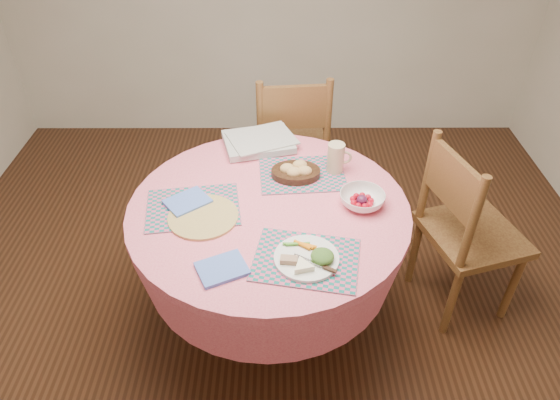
{
  "coord_description": "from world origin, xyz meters",
  "views": [
    {
      "loc": [
        0.05,
        -1.71,
        2.11
      ],
      "look_at": [
        0.05,
        0.0,
        0.78
      ],
      "focal_mm": 32.0,
      "sensor_mm": 36.0,
      "label": 1
    }
  ],
  "objects_px": {
    "dinner_plate": "(309,257)",
    "fruit_bowl": "(362,200)",
    "bread_bowl": "(296,171)",
    "chair_back": "(291,144)",
    "latte_mug": "(336,158)",
    "wicker_trivet": "(203,217)",
    "chair_right": "(464,229)",
    "dining_table": "(269,238)"
  },
  "relations": [
    {
      "from": "dinner_plate",
      "to": "fruit_bowl",
      "type": "xyz_separation_m",
      "value": [
        0.25,
        0.35,
        0.01
      ]
    },
    {
      "from": "dinner_plate",
      "to": "bread_bowl",
      "type": "xyz_separation_m",
      "value": [
        -0.03,
        0.56,
        0.01
      ]
    },
    {
      "from": "chair_back",
      "to": "fruit_bowl",
      "type": "bearing_deg",
      "value": 102.78
    },
    {
      "from": "chair_back",
      "to": "latte_mug",
      "type": "bearing_deg",
      "value": 102.14
    },
    {
      "from": "wicker_trivet",
      "to": "bread_bowl",
      "type": "distance_m",
      "value": 0.5
    },
    {
      "from": "dinner_plate",
      "to": "fruit_bowl",
      "type": "height_order",
      "value": "fruit_bowl"
    },
    {
      "from": "wicker_trivet",
      "to": "dinner_plate",
      "type": "xyz_separation_m",
      "value": [
        0.43,
        -0.26,
        0.02
      ]
    },
    {
      "from": "bread_bowl",
      "to": "fruit_bowl",
      "type": "height_order",
      "value": "bread_bowl"
    },
    {
      "from": "wicker_trivet",
      "to": "fruit_bowl",
      "type": "xyz_separation_m",
      "value": [
        0.68,
        0.09,
        0.02
      ]
    },
    {
      "from": "chair_right",
      "to": "wicker_trivet",
      "type": "xyz_separation_m",
      "value": [
        -1.23,
        -0.2,
        0.25
      ]
    },
    {
      "from": "bread_bowl",
      "to": "latte_mug",
      "type": "xyz_separation_m",
      "value": [
        0.19,
        0.05,
        0.04
      ]
    },
    {
      "from": "wicker_trivet",
      "to": "dining_table",
      "type": "bearing_deg",
      "value": 16.73
    },
    {
      "from": "chair_back",
      "to": "dinner_plate",
      "type": "xyz_separation_m",
      "value": [
        0.04,
        -1.24,
        0.25
      ]
    },
    {
      "from": "dinner_plate",
      "to": "bread_bowl",
      "type": "bearing_deg",
      "value": 93.33
    },
    {
      "from": "wicker_trivet",
      "to": "bread_bowl",
      "type": "bearing_deg",
      "value": 36.6
    },
    {
      "from": "chair_right",
      "to": "fruit_bowl",
      "type": "height_order",
      "value": "chair_right"
    },
    {
      "from": "dinner_plate",
      "to": "fruit_bowl",
      "type": "relative_size",
      "value": 1.04
    },
    {
      "from": "dining_table",
      "to": "dinner_plate",
      "type": "bearing_deg",
      "value": -65.49
    },
    {
      "from": "bread_bowl",
      "to": "latte_mug",
      "type": "distance_m",
      "value": 0.2
    },
    {
      "from": "chair_right",
      "to": "chair_back",
      "type": "height_order",
      "value": "chair_back"
    },
    {
      "from": "chair_right",
      "to": "bread_bowl",
      "type": "bearing_deg",
      "value": 66.51
    },
    {
      "from": "chair_back",
      "to": "latte_mug",
      "type": "height_order",
      "value": "chair_back"
    },
    {
      "from": "dining_table",
      "to": "wicker_trivet",
      "type": "distance_m",
      "value": 0.35
    },
    {
      "from": "dining_table",
      "to": "dinner_plate",
      "type": "distance_m",
      "value": 0.44
    },
    {
      "from": "latte_mug",
      "to": "fruit_bowl",
      "type": "xyz_separation_m",
      "value": [
        0.09,
        -0.26,
        -0.05
      ]
    },
    {
      "from": "chair_right",
      "to": "dining_table",
      "type": "bearing_deg",
      "value": 80.37
    },
    {
      "from": "latte_mug",
      "to": "fruit_bowl",
      "type": "height_order",
      "value": "latte_mug"
    },
    {
      "from": "dinner_plate",
      "to": "latte_mug",
      "type": "xyz_separation_m",
      "value": [
        0.16,
        0.61,
        0.06
      ]
    },
    {
      "from": "fruit_bowl",
      "to": "chair_back",
      "type": "bearing_deg",
      "value": 107.96
    },
    {
      "from": "dining_table",
      "to": "fruit_bowl",
      "type": "bearing_deg",
      "value": 0.31
    },
    {
      "from": "chair_back",
      "to": "bread_bowl",
      "type": "xyz_separation_m",
      "value": [
        0.01,
        -0.68,
        0.27
      ]
    },
    {
      "from": "fruit_bowl",
      "to": "wicker_trivet",
      "type": "bearing_deg",
      "value": -172.89
    },
    {
      "from": "fruit_bowl",
      "to": "chair_right",
      "type": "bearing_deg",
      "value": 11.72
    },
    {
      "from": "wicker_trivet",
      "to": "bread_bowl",
      "type": "height_order",
      "value": "bread_bowl"
    },
    {
      "from": "chair_back",
      "to": "latte_mug",
      "type": "xyz_separation_m",
      "value": [
        0.2,
        -0.63,
        0.31
      ]
    },
    {
      "from": "dinner_plate",
      "to": "wicker_trivet",
      "type": "bearing_deg",
      "value": 148.77
    },
    {
      "from": "dining_table",
      "to": "chair_right",
      "type": "xyz_separation_m",
      "value": [
        0.95,
        0.11,
        -0.05
      ]
    },
    {
      "from": "dining_table",
      "to": "chair_back",
      "type": "relative_size",
      "value": 1.25
    },
    {
      "from": "chair_back",
      "to": "wicker_trivet",
      "type": "bearing_deg",
      "value": 62.72
    },
    {
      "from": "chair_back",
      "to": "bread_bowl",
      "type": "distance_m",
      "value": 0.73
    },
    {
      "from": "chair_right",
      "to": "fruit_bowl",
      "type": "distance_m",
      "value": 0.62
    },
    {
      "from": "dinner_plate",
      "to": "latte_mug",
      "type": "height_order",
      "value": "latte_mug"
    }
  ]
}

